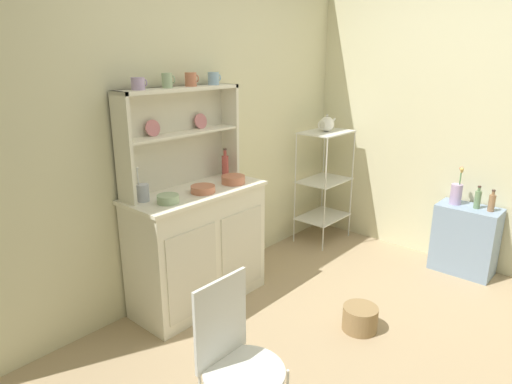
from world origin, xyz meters
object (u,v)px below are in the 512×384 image
bakers_rack (324,176)px  oil_bottle (478,199)px  wire_chair (234,354)px  side_shelf_blue (465,240)px  cup_lilac_0 (138,84)px  bowl_mixing_large (168,199)px  vinegar_bottle (492,202)px  utensil_jar (143,192)px  porcelain_teapot (327,124)px  floor_basket (360,318)px  jam_bottle (225,166)px  hutch_shelf_unit (178,130)px  flower_vase (456,193)px  hutch_cabinet (198,246)px

bakers_rack → oil_bottle: (0.20, -1.32, 0.00)m
bakers_rack → oil_bottle: bearing=-81.5°
bakers_rack → wire_chair: (-2.36, -1.07, -0.13)m
side_shelf_blue → oil_bottle: size_ratio=3.05×
cup_lilac_0 → bowl_mixing_large: cup_lilac_0 is taller
wire_chair → vinegar_bottle: wire_chair is taller
utensil_jar → porcelain_teapot: bearing=-3.4°
bowl_mixing_large → floor_basket: bearing=-53.3°
jam_bottle → porcelain_teapot: size_ratio=0.99×
hutch_shelf_unit → jam_bottle: 0.50m
wire_chair → jam_bottle: 1.72m
jam_bottle → hutch_shelf_unit: bearing=168.4°
hutch_shelf_unit → porcelain_teapot: (1.58, -0.20, -0.12)m
wire_chair → bowl_mixing_large: 1.20m
wire_chair → floor_basket: wire_chair is taller
flower_vase → vinegar_bottle: (-0.00, -0.27, -0.02)m
utensil_jar → flower_vase: (2.16, -1.27, -0.25)m
oil_bottle → porcelain_teapot: bearing=98.5°
side_shelf_blue → porcelain_teapot: bearing=98.8°
hutch_shelf_unit → bowl_mixing_large: bearing=-141.5°
vinegar_bottle → bowl_mixing_large: bearing=146.2°
porcelain_teapot → flower_vase: porcelain_teapot is taller
oil_bottle → hutch_cabinet: bearing=142.6°
hutch_shelf_unit → utensil_jar: hutch_shelf_unit is taller
oil_bottle → side_shelf_blue: bearing=90.0°
porcelain_teapot → wire_chair: bearing=-155.6°
cup_lilac_0 → vinegar_bottle: 2.80m
hutch_cabinet → flower_vase: bearing=-33.8°
hutch_cabinet → bakers_rack: 1.60m
side_shelf_blue → wire_chair: bearing=175.4°
bakers_rack → wire_chair: size_ratio=1.27×
hutch_cabinet → flower_vase: (1.78, -1.19, 0.23)m
bowl_mixing_large → flower_vase: (2.08, -1.12, -0.22)m
wire_chair → flower_vase: 2.56m
hutch_shelf_unit → cup_lilac_0: (-0.32, -0.04, 0.33)m
flower_vase → oil_bottle: (-0.00, -0.17, -0.02)m
oil_bottle → vinegar_bottle: bearing=-90.0°
jam_bottle → utensil_jar: size_ratio=1.00×
bakers_rack → side_shelf_blue: bearing=-81.2°
hutch_cabinet → oil_bottle: hutch_cabinet is taller
hutch_cabinet → oil_bottle: size_ratio=5.43×
floor_basket → jam_bottle: 1.46m
hutch_shelf_unit → vinegar_bottle: 2.49m
porcelain_teapot → hutch_cabinet: bearing=178.6°
floor_basket → flower_vase: 1.46m
side_shelf_blue → floor_basket: 1.36m
porcelain_teapot → jam_bottle: bearing=174.1°
floor_basket → utensil_jar: bearing=125.6°
cup_lilac_0 → bowl_mixing_large: size_ratio=0.69×
bakers_rack → bowl_mixing_large: 1.89m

